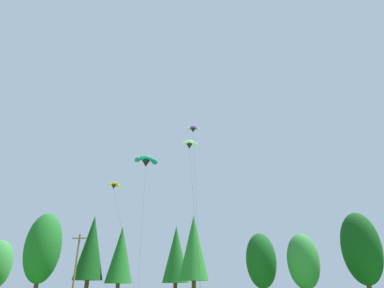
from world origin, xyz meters
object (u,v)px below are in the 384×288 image
Objects in this scene: parafoil_kite_high_teal at (146,161)px; parafoil_kite_far_orange at (114,185)px; utility_pole at (76,267)px; parafoil_kite_mid_purple at (193,129)px; parafoil_kite_low_white at (189,144)px.

parafoil_kite_high_teal is 1.33× the size of parafoil_kite_far_orange.
parafoil_kite_far_orange is (5.01, -1.43, 11.16)m from utility_pole.
parafoil_kite_mid_purple is 12.69m from parafoil_kite_low_white.
utility_pole is at bearing -171.37° from parafoil_kite_high_teal.
parafoil_kite_high_teal is 9.08m from parafoil_kite_mid_purple.
parafoil_kite_high_teal reaches higher than parafoil_kite_far_orange.
parafoil_kite_high_teal is at bearing 36.07° from parafoil_kite_far_orange.
parafoil_kite_far_orange is at bearing -175.29° from parafoil_kite_mid_purple.
parafoil_kite_mid_purple reaches higher than parafoil_kite_low_white.
parafoil_kite_low_white is at bearing -53.70° from parafoil_kite_high_teal.
utility_pole is 0.46× the size of parafoil_kite_high_teal.
parafoil_kite_far_orange is (-3.80, -2.77, -4.69)m from parafoil_kite_high_teal.
parafoil_kite_low_white reaches higher than parafoil_kite_far_orange.
parafoil_kite_low_white is (1.08, -10.38, -7.22)m from parafoil_kite_mid_purple.
parafoil_kite_mid_purple is at bearing -1.62° from utility_pole.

